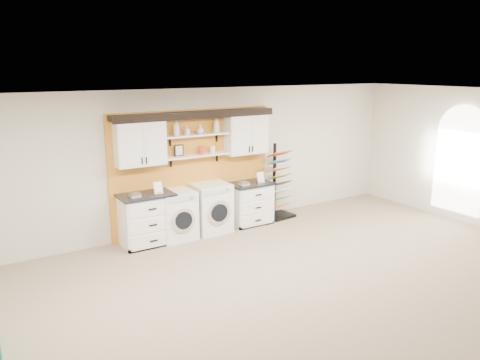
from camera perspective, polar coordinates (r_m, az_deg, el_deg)
floor at (r=6.60m, az=10.67°, el=-15.58°), size 10.00×10.00×0.00m
ceiling at (r=5.79m, az=11.89°, el=9.44°), size 10.00×10.00×0.00m
wall_back at (r=9.27m, az=-5.83°, el=2.40°), size 10.00×0.00×10.00m
accent_panel at (r=9.28m, az=-5.71°, el=1.15°), size 3.40×0.07×2.40m
upper_cabinet_left at (r=8.57m, az=-12.10°, el=4.50°), size 0.90×0.35×0.84m
upper_cabinet_right at (r=9.56m, az=0.76°, el=5.72°), size 0.90×0.35×0.84m
shelf_lower at (r=9.07m, az=-5.29°, el=3.00°), size 1.32×0.28×0.03m
shelf_upper at (r=9.00m, az=-5.35°, el=5.50°), size 1.32×0.28×0.03m
crown_molding at (r=8.97m, az=-5.44°, el=8.02°), size 3.30×0.41×0.13m
window_arched at (r=10.73m, az=25.25°, el=2.61°), size 0.06×1.10×2.25m
picture_frame at (r=8.94m, az=-7.45°, el=3.60°), size 0.18×0.02×0.22m
canister_red at (r=9.10m, az=-4.74°, el=3.65°), size 0.11×0.11×0.16m
canister_cream at (r=9.21m, az=-3.36°, el=3.73°), size 0.10×0.10×0.14m
base_cabinet_left at (r=8.75m, az=-11.31°, el=-4.72°), size 0.98×0.66×0.96m
base_cabinet_right at (r=9.74m, az=1.22°, el=-2.82°), size 0.89×0.66×0.87m
washer at (r=8.96m, az=-7.82°, el=-4.23°), size 0.67×0.71×0.93m
dryer at (r=9.27m, az=-3.58°, el=-3.38°), size 0.70×0.71×0.97m
sample_rack at (r=10.17m, az=4.74°, el=-1.69°), size 0.63×0.54×1.61m
soap_bottle_a at (r=8.81m, az=-7.76°, el=6.32°), size 0.13×0.13×0.30m
soap_bottle_b at (r=8.91m, az=-6.48°, el=6.02°), size 0.09×0.09×0.17m
soap_bottle_c at (r=9.03m, az=-4.88°, el=6.18°), size 0.19×0.19×0.17m
soap_bottle_d at (r=9.19m, az=-2.90°, el=6.78°), size 0.13×0.13×0.31m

